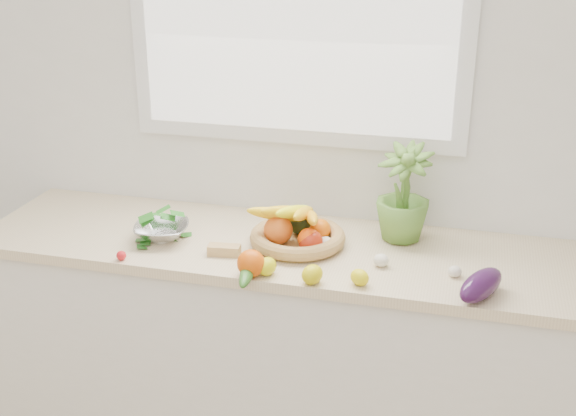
% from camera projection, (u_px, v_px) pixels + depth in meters
% --- Properties ---
extents(back_wall, '(4.50, 0.02, 2.70)m').
position_uv_depth(back_wall, '(296.00, 104.00, 2.77)').
color(back_wall, white).
rests_on(back_wall, ground).
extents(counter_cabinet, '(2.20, 0.58, 0.86)m').
position_uv_depth(counter_cabinet, '(277.00, 351.00, 2.84)').
color(counter_cabinet, silver).
rests_on(counter_cabinet, ground).
extents(countertop, '(2.24, 0.62, 0.04)m').
position_uv_depth(countertop, '(276.00, 247.00, 2.67)').
color(countertop, beige).
rests_on(countertop, counter_cabinet).
extents(orange_loose, '(0.12, 0.12, 0.09)m').
position_uv_depth(orange_loose, '(251.00, 263.00, 2.40)').
color(orange_loose, '#DE5107').
rests_on(orange_loose, countertop).
extents(lemon_a, '(0.07, 0.09, 0.06)m').
position_uv_depth(lemon_a, '(267.00, 266.00, 2.41)').
color(lemon_a, '#CFCC0B').
rests_on(lemon_a, countertop).
extents(lemon_b, '(0.09, 0.10, 0.06)m').
position_uv_depth(lemon_b, '(312.00, 275.00, 2.36)').
color(lemon_b, '#D0C00B').
rests_on(lemon_b, countertop).
extents(lemon_c, '(0.09, 0.08, 0.05)m').
position_uv_depth(lemon_c, '(360.00, 277.00, 2.35)').
color(lemon_c, yellow).
rests_on(lemon_c, countertop).
extents(apple, '(0.10, 0.10, 0.09)m').
position_uv_depth(apple, '(311.00, 242.00, 2.56)').
color(apple, '#AF250E').
rests_on(apple, countertop).
extents(ginger, '(0.12, 0.06, 0.04)m').
position_uv_depth(ginger, '(224.00, 250.00, 2.56)').
color(ginger, tan).
rests_on(ginger, countertop).
extents(garlic_a, '(0.06, 0.06, 0.04)m').
position_uv_depth(garlic_a, '(455.00, 271.00, 2.40)').
color(garlic_a, silver).
rests_on(garlic_a, countertop).
extents(garlic_b, '(0.07, 0.07, 0.05)m').
position_uv_depth(garlic_b, '(326.00, 243.00, 2.60)').
color(garlic_b, white).
rests_on(garlic_b, countertop).
extents(garlic_c, '(0.06, 0.06, 0.04)m').
position_uv_depth(garlic_c, '(381.00, 260.00, 2.48)').
color(garlic_c, beige).
rests_on(garlic_c, countertop).
extents(eggplant, '(0.18, 0.24, 0.09)m').
position_uv_depth(eggplant, '(481.00, 285.00, 2.26)').
color(eggplant, '#2F0F39').
rests_on(eggplant, countertop).
extents(cucumber, '(0.08, 0.26, 0.05)m').
position_uv_depth(cucumber, '(248.00, 269.00, 2.41)').
color(cucumber, '#2F5D1B').
rests_on(cucumber, countertop).
extents(radish, '(0.04, 0.04, 0.03)m').
position_uv_depth(radish, '(121.00, 256.00, 2.52)').
color(radish, red).
rests_on(radish, countertop).
extents(potted_herb, '(0.24, 0.24, 0.36)m').
position_uv_depth(potted_herb, '(403.00, 192.00, 2.62)').
color(potted_herb, '#578630').
rests_on(potted_herb, countertop).
extents(fruit_basket, '(0.45, 0.45, 0.18)m').
position_uv_depth(fruit_basket, '(297.00, 232.00, 2.63)').
color(fruit_basket, tan).
rests_on(fruit_basket, countertop).
extents(colander_with_spinach, '(0.24, 0.24, 0.11)m').
position_uv_depth(colander_with_spinach, '(162.00, 226.00, 2.67)').
color(colander_with_spinach, white).
rests_on(colander_with_spinach, countertop).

